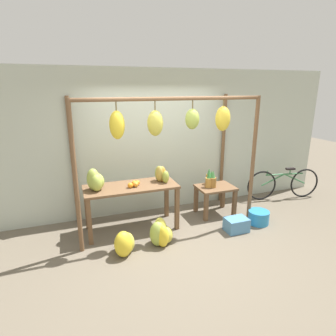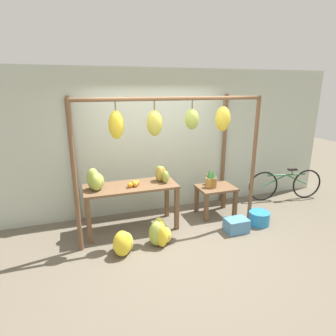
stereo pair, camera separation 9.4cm
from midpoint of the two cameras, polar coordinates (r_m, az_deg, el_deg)
ground_plane at (r=4.72m, az=3.11°, el=-15.19°), size 20.00×20.00×0.00m
shop_wall_back at (r=5.55m, az=-2.40°, el=5.20°), size 8.00×0.08×2.80m
stall_awning at (r=4.59m, az=1.10°, el=6.76°), size 3.12×1.20×2.31m
display_table_main at (r=4.93m, az=-6.98°, el=-4.96°), size 1.60×0.65×0.82m
display_table_side at (r=5.62m, az=10.17°, el=-5.08°), size 0.72×0.54×0.58m
banana_pile_on_table at (r=4.74m, az=-14.06°, el=-2.48°), size 0.37×0.38×0.37m
orange_pile at (r=4.82m, az=-6.31°, el=-3.19°), size 0.23×0.18×0.09m
pineapple_cluster at (r=5.55m, az=9.27°, el=-2.38°), size 0.24×0.34×0.34m
banana_pile_ground_left at (r=4.45m, az=-8.51°, el=-14.84°), size 0.37×0.46×0.41m
banana_pile_ground_right at (r=4.62m, az=-1.02°, el=-13.15°), size 0.45×0.43×0.43m
fruit_crate_white at (r=5.17m, az=14.24°, el=-11.22°), size 0.39×0.29×0.24m
blue_bucket at (r=5.54m, az=18.48°, el=-9.61°), size 0.38×0.38×0.25m
parked_bicycle at (r=6.83m, az=23.09°, el=-3.08°), size 1.70×0.35×0.72m
papaya_pile at (r=5.00m, az=-0.88°, el=-1.28°), size 0.24×0.34×0.29m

